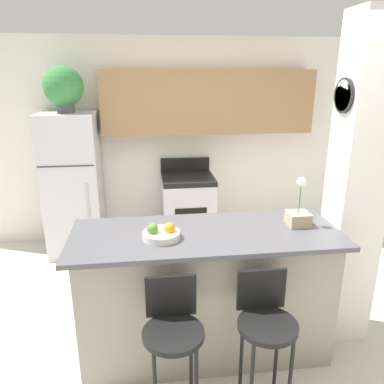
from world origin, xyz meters
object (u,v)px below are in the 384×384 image
Objects in this scene: stove_range at (188,210)px; fruit_bowl at (161,234)px; bar_stool_left at (173,331)px; potted_plant_on_fridge at (64,87)px; orchid_vase at (298,214)px; refrigerator at (74,185)px; bar_stool_right at (266,324)px.

fruit_bowl is (-0.42, -2.02, 0.60)m from stove_range.
bar_stool_left is 3.01m from potted_plant_on_fridge.
orchid_vase is at bearing -72.02° from stove_range.
stove_range is 2.85× the size of orchid_vase.
stove_range is at bearing 0.26° from refrigerator.
orchid_vase reaches higher than bar_stool_left.
stove_range is at bearing 81.26° from bar_stool_left.
stove_range is at bearing 0.25° from potted_plant_on_fridge.
orchid_vase reaches higher than fruit_bowl.
potted_plant_on_fridge reaches higher than refrigerator.
orchid_vase is (0.42, 0.60, 0.48)m from bar_stool_right.
orchid_vase is at bearing -43.68° from refrigerator.
refrigerator is 2.77m from orchid_vase.
refrigerator is at bearing 136.32° from orchid_vase.
bar_stool_right is 0.90m from fruit_bowl.
refrigerator reaches higher than stove_range.
bar_stool_right is 2.49× the size of orchid_vase.
bar_stool_left is at bearing -98.74° from stove_range.
stove_range is 2.15m from fruit_bowl.
refrigerator reaches higher than bar_stool_right.
bar_stool_left is 1.00× the size of bar_stool_right.
stove_range is at bearing 107.98° from orchid_vase.
potted_plant_on_fridge reaches higher than stove_range.
fruit_bowl is (-0.62, 0.49, 0.43)m from bar_stool_right.
refrigerator reaches higher than bar_stool_left.
bar_stool_right is (0.58, 0.00, 0.00)m from bar_stool_left.
bar_stool_left is at bearing -68.50° from refrigerator.
refrigerator is at bearing 122.09° from bar_stool_right.
refrigerator is at bearing 115.27° from fruit_bowl.
orchid_vase is at bearing -43.68° from potted_plant_on_fridge.
fruit_bowl is (-1.04, -0.11, -0.05)m from orchid_vase.
potted_plant_on_fridge reaches higher than bar_stool_left.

